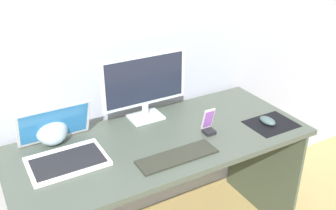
% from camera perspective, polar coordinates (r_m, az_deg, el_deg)
% --- Properties ---
extents(wall_back, '(6.00, 0.04, 2.50)m').
position_cam_1_polar(wall_back, '(2.03, -6.28, 12.17)').
color(wall_back, '#A9ADBB').
rests_on(wall_back, ground_plane).
extents(desk, '(1.51, 0.65, 0.74)m').
position_cam_1_polar(desk, '(2.00, -0.99, -8.73)').
color(desk, '#444D41').
rests_on(desk, ground_plane).
extents(monitor, '(0.48, 0.14, 0.37)m').
position_cam_1_polar(monitor, '(2.03, -3.51, 3.12)').
color(monitor, silver).
rests_on(monitor, desk).
extents(laptop, '(0.35, 0.34, 0.23)m').
position_cam_1_polar(laptop, '(1.82, -15.45, -6.27)').
color(laptop, white).
rests_on(laptop, desk).
extents(fishbowl, '(0.16, 0.16, 0.16)m').
position_cam_1_polar(fishbowl, '(1.93, -17.03, -3.58)').
color(fishbowl, silver).
rests_on(fishbowl, desk).
extents(keyboard_external, '(0.39, 0.12, 0.01)m').
position_cam_1_polar(keyboard_external, '(1.78, 1.40, -7.70)').
color(keyboard_external, '#2C2D23').
rests_on(keyboard_external, desk).
extents(mousepad, '(0.25, 0.20, 0.00)m').
position_cam_1_polar(mousepad, '(2.12, 15.16, -2.73)').
color(mousepad, black).
rests_on(mousepad, desk).
extents(mouse, '(0.06, 0.10, 0.04)m').
position_cam_1_polar(mouse, '(2.11, 14.65, -2.29)').
color(mouse, '#425655').
rests_on(mouse, mousepad).
extents(phone_in_dock, '(0.06, 0.06, 0.14)m').
position_cam_1_polar(phone_in_dock, '(1.96, 6.08, -2.94)').
color(phone_in_dock, black).
rests_on(phone_in_dock, desk).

